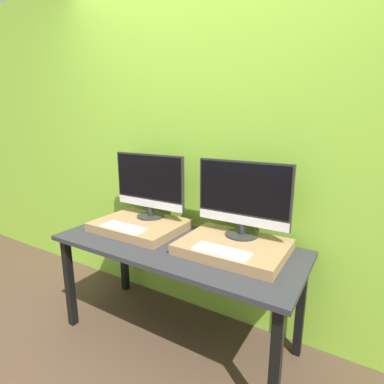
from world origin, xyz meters
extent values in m
plane|color=#4C3828|center=(0.00, 0.00, 0.00)|extent=(12.00, 12.00, 0.00)
cube|color=#8CC638|center=(0.00, 0.74, 1.30)|extent=(8.00, 0.04, 2.60)
cube|color=#2D2D33|center=(0.00, 0.34, 0.69)|extent=(1.60, 0.67, 0.03)
cube|color=black|center=(-0.74, 0.06, 0.34)|extent=(0.05, 0.05, 0.67)
cube|color=black|center=(0.74, 0.06, 0.34)|extent=(0.05, 0.05, 0.67)
cube|color=black|center=(-0.74, 0.61, 0.34)|extent=(0.05, 0.05, 0.67)
cube|color=black|center=(0.74, 0.61, 0.34)|extent=(0.05, 0.05, 0.67)
cube|color=#99754C|center=(-0.36, 0.41, 0.73)|extent=(0.61, 0.47, 0.06)
cylinder|color=#282828|center=(-0.36, 0.53, 0.77)|extent=(0.20, 0.20, 0.01)
cylinder|color=#282828|center=(-0.36, 0.53, 0.81)|extent=(0.04, 0.04, 0.06)
cube|color=#282828|center=(-0.36, 0.53, 1.03)|extent=(0.59, 0.02, 0.40)
cube|color=black|center=(-0.36, 0.52, 1.06)|extent=(0.57, 0.00, 0.31)
cube|color=silver|center=(-0.36, 0.52, 0.87)|extent=(0.58, 0.00, 0.06)
cube|color=silver|center=(-0.36, 0.24, 0.77)|extent=(0.32, 0.12, 0.01)
cube|color=silver|center=(-0.36, 0.24, 0.77)|extent=(0.31, 0.11, 0.00)
cube|color=#99754C|center=(0.36, 0.41, 0.73)|extent=(0.61, 0.47, 0.06)
cylinder|color=#282828|center=(0.36, 0.53, 0.77)|extent=(0.20, 0.20, 0.01)
cylinder|color=#282828|center=(0.36, 0.53, 0.81)|extent=(0.04, 0.04, 0.06)
cube|color=#282828|center=(0.36, 0.53, 1.03)|extent=(0.59, 0.02, 0.40)
cube|color=black|center=(0.36, 0.52, 1.06)|extent=(0.57, 0.00, 0.31)
cube|color=silver|center=(0.36, 0.52, 0.87)|extent=(0.58, 0.00, 0.06)
cube|color=silver|center=(0.36, 0.24, 0.77)|extent=(0.32, 0.12, 0.01)
cube|color=silver|center=(0.36, 0.24, 0.77)|extent=(0.31, 0.11, 0.00)
camera|label=1|loc=(1.01, -1.14, 1.47)|focal=28.00mm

